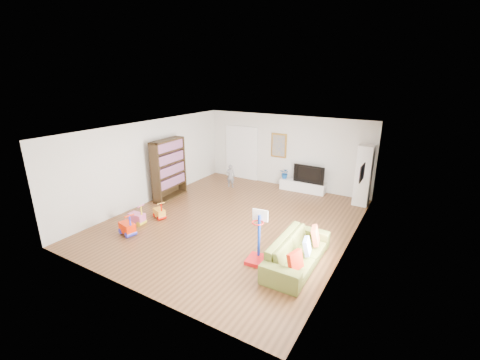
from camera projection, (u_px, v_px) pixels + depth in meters
The scene contains 25 objects.
floor at pixel (233, 221), 9.46m from camera, with size 6.50×7.50×0.00m, color brown.
ceiling at pixel (232, 129), 8.62m from camera, with size 6.50×7.50×0.00m, color white.
wall_back at pixel (285, 151), 12.10m from camera, with size 6.50×0.00×2.70m, color silver.
wall_front at pixel (127, 229), 5.98m from camera, with size 6.50×0.00×2.70m, color silver.
wall_left at pixel (150, 162), 10.61m from camera, with size 0.00×7.50×2.70m, color silver.
wall_right at pixel (351, 199), 7.46m from camera, with size 0.00×7.50×2.70m, color silver.
navy_accent at pixel (365, 164), 8.46m from camera, with size 0.01×3.20×1.70m, color black.
olive_wainscot at pixel (359, 211), 8.88m from camera, with size 0.01×3.20×1.00m, color brown.
doorway at pixel (241, 153), 13.09m from camera, with size 1.45×0.06×2.10m, color white.
painting_back at pixel (279, 145), 12.13m from camera, with size 0.62×0.06×0.92m, color gold.
artwork_right at pixel (362, 173), 8.75m from camera, with size 0.04×0.56×0.46m, color #7F3F8C.
media_console at pixel (302, 186), 11.81m from camera, with size 1.66×0.41×0.39m, color white.
tall_cabinet at pixel (364, 176), 10.35m from camera, with size 0.47×0.47×1.99m, color white.
bookshelf at pixel (169, 169), 10.92m from camera, with size 0.37×1.41×2.06m, color #312111.
sofa at pixel (297, 252), 7.17m from camera, with size 2.22×0.87×0.65m, color #60692A.
basketball_hoop at pixel (257, 238), 7.19m from camera, with size 0.42×0.52×1.24m, color red.
ride_on_yellow at pixel (159, 210), 9.55m from camera, with size 0.40×0.25×0.54m, color orange.
ride_on_orange at pixel (127, 224), 8.55m from camera, with size 0.47×0.29×0.63m, color #F82600.
ride_on_pink at pixel (136, 214), 9.16m from camera, with size 0.45×0.28×0.61m, color #D95B92.
child at pixel (230, 176), 12.16m from camera, with size 0.32×0.21×0.89m, color slate.
tv at pixel (310, 174), 11.52m from camera, with size 1.14×0.15×0.66m, color black.
vase_plant at pixel (285, 173), 12.01m from camera, with size 0.36×0.31×0.40m, color #0E4793.
pillow_left at pixel (295, 261), 6.49m from camera, with size 0.10×0.38×0.38m, color #B61E0A.
pillow_center at pixel (307, 246), 7.04m from camera, with size 0.09×0.35×0.35m, color silver.
pillow_right at pixel (315, 236), 7.51m from camera, with size 0.11×0.40×0.40m, color #CA522F.
Camera 1 is at (4.57, -7.30, 4.09)m, focal length 24.00 mm.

